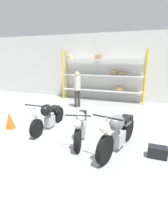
# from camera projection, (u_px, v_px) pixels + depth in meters

# --- Properties ---
(ground_plane) EXTENTS (30.00, 30.00, 0.00)m
(ground_plane) POSITION_uv_depth(u_px,v_px,m) (79.00, 138.00, 5.26)
(ground_plane) COLOR #9EA3A0
(back_wall) EXTENTS (30.00, 0.08, 3.60)m
(back_wall) POSITION_uv_depth(u_px,v_px,m) (115.00, 68.00, 9.58)
(back_wall) COLOR silver
(back_wall) RESTS_ON ground_plane
(shelving_rack) EXTENTS (4.58, 0.63, 2.72)m
(shelving_rack) POSITION_uv_depth(u_px,v_px,m) (102.00, 74.00, 9.59)
(shelving_rack) COLOR yellow
(shelving_rack) RESTS_ON ground_plane
(motorcycle_black) EXTENTS (0.74, 2.01, 1.00)m
(motorcycle_black) POSITION_uv_depth(u_px,v_px,m) (48.00, 116.00, 5.81)
(motorcycle_black) COLOR black
(motorcycle_black) RESTS_ON ground_plane
(motorcycle_silver) EXTENTS (0.83, 2.10, 0.96)m
(motorcycle_silver) POSITION_uv_depth(u_px,v_px,m) (81.00, 125.00, 5.14)
(motorcycle_silver) COLOR black
(motorcycle_silver) RESTS_ON ground_plane
(motorcycle_grey) EXTENTS (0.82, 2.06, 1.10)m
(motorcycle_grey) POSITION_uv_depth(u_px,v_px,m) (118.00, 132.00, 4.40)
(motorcycle_grey) COLOR black
(motorcycle_grey) RESTS_ON ground_plane
(person_browsing) EXTENTS (0.45, 0.45, 1.71)m
(person_browsing) POSITION_uv_depth(u_px,v_px,m) (77.00, 86.00, 8.31)
(person_browsing) COLOR #38332D
(person_browsing) RESTS_ON ground_plane
(toolbox) EXTENTS (0.44, 0.26, 0.28)m
(toolbox) POSITION_uv_depth(u_px,v_px,m) (157.00, 152.00, 4.19)
(toolbox) COLOR black
(toolbox) RESTS_ON ground_plane
(traffic_cone) EXTENTS (0.32, 0.32, 0.55)m
(traffic_cone) POSITION_uv_depth(u_px,v_px,m) (10.00, 121.00, 5.90)
(traffic_cone) COLOR orange
(traffic_cone) RESTS_ON ground_plane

